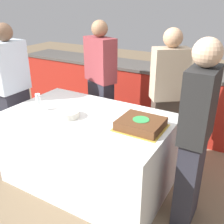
{
  "coord_description": "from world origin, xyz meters",
  "views": [
    {
      "loc": [
        1.38,
        -1.88,
        1.83
      ],
      "look_at": [
        0.28,
        0.0,
        0.87
      ],
      "focal_mm": 42.0,
      "sensor_mm": 36.0,
      "label": 1
    }
  ],
  "objects": [
    {
      "name": "dining_table",
      "position": [
        0.0,
        0.0,
        0.39
      ],
      "size": [
        1.63,
        0.99,
        0.77
      ],
      "color": "silver",
      "rests_on": "ground_plane"
    },
    {
      "name": "person_cutting_cake",
      "position": [
        0.56,
        0.72,
        0.81
      ],
      "size": [
        0.41,
        0.38,
        1.56
      ],
      "rotation": [
        0.0,
        0.0,
        -2.48
      ],
      "color": "#4C4238",
      "rests_on": "ground_plane"
    },
    {
      "name": "cake",
      "position": [
        0.56,
        0.02,
        0.81
      ],
      "size": [
        0.42,
        0.38,
        0.08
      ],
      "color": "gold",
      "rests_on": "dining_table"
    },
    {
      "name": "ground_plane",
      "position": [
        0.0,
        0.0,
        0.0
      ],
      "size": [
        14.0,
        14.0,
        0.0
      ],
      "primitive_type": "plane",
      "color": "#7A664C"
    },
    {
      "name": "plate_stack",
      "position": [
        -0.15,
        -0.12,
        0.8
      ],
      "size": [
        0.23,
        0.23,
        0.06
      ],
      "color": "white",
      "rests_on": "dining_table"
    },
    {
      "name": "side_plate_near_cake",
      "position": [
        0.63,
        0.33,
        0.77
      ],
      "size": [
        0.18,
        0.18,
        0.0
      ],
      "color": "white",
      "rests_on": "dining_table"
    },
    {
      "name": "person_seated_right",
      "position": [
        1.03,
        0.0,
        0.83
      ],
      "size": [
        0.21,
        0.38,
        1.59
      ],
      "rotation": [
        0.0,
        0.0,
        -1.57
      ],
      "color": "#282833",
      "rests_on": "ground_plane"
    },
    {
      "name": "person_standing_back",
      "position": [
        -0.3,
        0.72,
        0.82
      ],
      "size": [
        0.46,
        0.34,
        1.6
      ],
      "rotation": [
        0.0,
        0.0,
        2.74
      ],
      "color": "#282833",
      "rests_on": "ground_plane"
    },
    {
      "name": "back_counter",
      "position": [
        0.0,
        1.57,
        0.46
      ],
      "size": [
        4.4,
        0.58,
        0.92
      ],
      "color": "#A82319",
      "rests_on": "ground_plane"
    },
    {
      "name": "wine_glass",
      "position": [
        -0.5,
        -0.14,
        0.89
      ],
      "size": [
        0.06,
        0.06,
        0.18
      ],
      "color": "white",
      "rests_on": "dining_table"
    },
    {
      "name": "person_seated_left",
      "position": [
        -1.03,
        0.0,
        0.82
      ],
      "size": [
        0.2,
        0.39,
        1.59
      ],
      "rotation": [
        0.0,
        0.0,
        1.57
      ],
      "color": "#282833",
      "rests_on": "ground_plane"
    }
  ]
}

